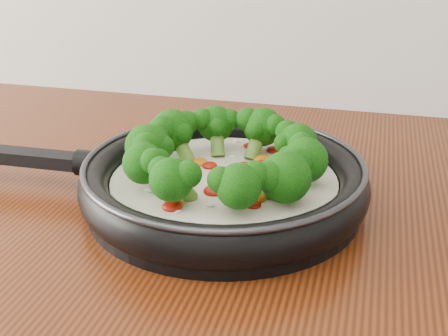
# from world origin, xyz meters

# --- Properties ---
(skillet) EXTENTS (0.56, 0.36, 0.10)m
(skillet) POSITION_xyz_m (0.08, 1.06, 0.94)
(skillet) COLOR black
(skillet) RESTS_ON counter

